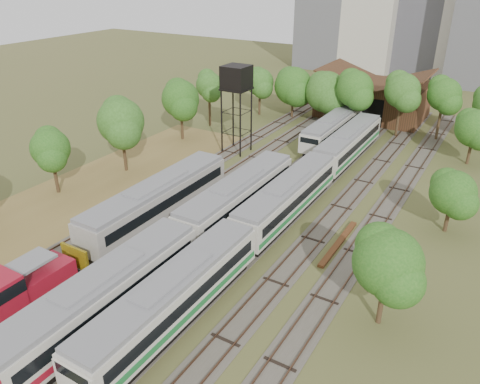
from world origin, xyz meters
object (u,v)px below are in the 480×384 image
Objects in this scene: railcar_red_set at (182,240)px; shunter_locomotive at (20,289)px; water_tower at (236,80)px; railcar_green_set at (287,198)px.

railcar_red_set is 4.27× the size of shunter_locomotive.
water_tower reaches higher than railcar_red_set.
shunter_locomotive is (-6.00, -10.72, -0.29)m from railcar_red_set.
water_tower reaches higher than shunter_locomotive.
railcar_red_set is at bearing 60.75° from shunter_locomotive.
railcar_green_set is 6.43× the size of shunter_locomotive.
water_tower is (-9.42, 23.98, 7.32)m from railcar_red_set.
railcar_green_set is at bearing -43.25° from water_tower.
railcar_green_set is at bearing 70.59° from railcar_red_set.
railcar_red_set is 12.28m from shunter_locomotive.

